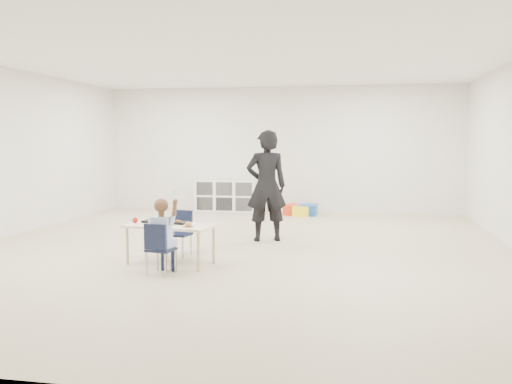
% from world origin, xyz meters
% --- Properties ---
extents(room, '(9.00, 9.02, 2.80)m').
position_xyz_m(room, '(0.00, 0.00, 1.40)').
color(room, beige).
rests_on(room, ground).
extents(table, '(1.21, 0.75, 0.52)m').
position_xyz_m(table, '(-0.63, -1.06, 0.26)').
color(table, '#FDEFCA').
rests_on(table, ground).
extents(chair_near, '(0.34, 0.33, 0.62)m').
position_xyz_m(chair_near, '(-0.57, -1.58, 0.31)').
color(chair_near, black).
rests_on(chair_near, ground).
extents(chair_far, '(0.34, 0.33, 0.62)m').
position_xyz_m(chair_far, '(-0.69, -0.54, 0.31)').
color(chair_far, black).
rests_on(chair_far, ground).
extents(child, '(0.48, 0.48, 0.98)m').
position_xyz_m(child, '(-0.57, -1.58, 0.49)').
color(child, '#B3C6F2').
rests_on(child, chair_near).
extents(lunch_tray_near, '(0.24, 0.19, 0.03)m').
position_xyz_m(lunch_tray_near, '(-0.56, -0.99, 0.53)').
color(lunch_tray_near, black).
rests_on(lunch_tray_near, table).
extents(lunch_tray_far, '(0.24, 0.19, 0.03)m').
position_xyz_m(lunch_tray_far, '(-0.93, -0.94, 0.53)').
color(lunch_tray_far, black).
rests_on(lunch_tray_far, table).
extents(milk_carton, '(0.08, 0.08, 0.10)m').
position_xyz_m(milk_carton, '(-0.67, -1.19, 0.57)').
color(milk_carton, white).
rests_on(milk_carton, table).
extents(bread_roll, '(0.09, 0.09, 0.07)m').
position_xyz_m(bread_roll, '(-0.34, -1.21, 0.55)').
color(bread_roll, '#BA854C').
rests_on(bread_roll, table).
extents(apple_near, '(0.07, 0.07, 0.07)m').
position_xyz_m(apple_near, '(-0.77, -0.96, 0.55)').
color(apple_near, '#9A110E').
rests_on(apple_near, table).
extents(apple_far, '(0.07, 0.07, 0.07)m').
position_xyz_m(apple_far, '(-1.12, -1.03, 0.55)').
color(apple_far, '#9A110E').
rests_on(apple_far, table).
extents(cubby_shelf, '(1.40, 0.40, 0.70)m').
position_xyz_m(cubby_shelf, '(-1.20, 4.28, 0.35)').
color(cubby_shelf, white).
rests_on(cubby_shelf, ground).
extents(adult, '(0.74, 0.60, 1.76)m').
position_xyz_m(adult, '(0.31, 0.80, 0.88)').
color(adult, black).
rests_on(adult, ground).
extents(bin_red, '(0.39, 0.48, 0.22)m').
position_xyz_m(bin_red, '(0.32, 3.98, 0.11)').
color(bin_red, red).
rests_on(bin_red, ground).
extents(bin_yellow, '(0.39, 0.47, 0.21)m').
position_xyz_m(bin_yellow, '(0.58, 3.81, 0.11)').
color(bin_yellow, yellow).
rests_on(bin_yellow, ground).
extents(bin_blue, '(0.39, 0.49, 0.23)m').
position_xyz_m(bin_blue, '(0.70, 3.92, 0.11)').
color(bin_blue, '#174CAE').
rests_on(bin_blue, ground).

